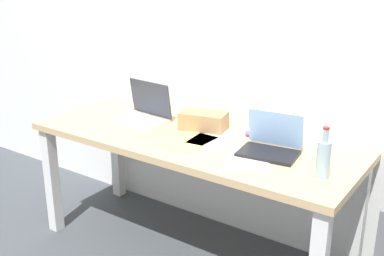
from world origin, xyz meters
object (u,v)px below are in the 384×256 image
(desk, at_px, (192,152))
(beer_bottle, at_px, (323,158))
(computer_mouse, at_px, (253,133))
(laptop_left, at_px, (144,112))
(laptop_right, at_px, (271,145))
(cardboard_box, at_px, (204,121))

(desk, distance_m, beer_bottle, 0.83)
(computer_mouse, bearing_deg, laptop_left, -144.86)
(desk, height_order, beer_bottle, beer_bottle)
(laptop_right, bearing_deg, computer_mouse, 137.49)
(computer_mouse, bearing_deg, laptop_right, -18.92)
(desk, bearing_deg, computer_mouse, 37.02)
(beer_bottle, xyz_separation_m, computer_mouse, (-0.52, 0.32, -0.08))
(computer_mouse, bearing_deg, desk, -119.39)
(desk, relative_size, laptop_right, 5.93)
(cardboard_box, bearing_deg, laptop_right, -13.03)
(beer_bottle, relative_size, cardboard_box, 0.91)
(beer_bottle, bearing_deg, computer_mouse, 148.74)
(laptop_left, distance_m, cardboard_box, 0.41)
(laptop_left, xyz_separation_m, computer_mouse, (0.69, 0.14, -0.04))
(laptop_right, xyz_separation_m, cardboard_box, (-0.49, 0.11, 0.01))
(desk, bearing_deg, cardboard_box, 95.77)
(laptop_right, distance_m, computer_mouse, 0.27)
(desk, bearing_deg, laptop_left, 170.71)
(laptop_left, bearing_deg, desk, -9.29)
(desk, xyz_separation_m, laptop_left, (-0.41, 0.07, 0.15))
(desk, relative_size, cardboard_box, 7.06)
(laptop_left, distance_m, laptop_right, 0.89)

